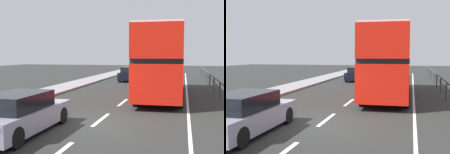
# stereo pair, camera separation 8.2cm
# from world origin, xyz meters

# --- Properties ---
(ground_plane) EXTENTS (75.48, 120.00, 0.10)m
(ground_plane) POSITION_xyz_m (0.00, 0.00, -0.05)
(ground_plane) COLOR #272927
(lane_paint_markings) EXTENTS (3.63, 46.00, 0.01)m
(lane_paint_markings) POSITION_xyz_m (2.04, 8.32, 0.00)
(lane_paint_markings) COLOR silver
(lane_paint_markings) RESTS_ON ground
(bridge_side_railing) EXTENTS (0.10, 42.00, 1.10)m
(bridge_side_railing) POSITION_xyz_m (5.32, 9.00, 0.89)
(bridge_side_railing) COLOR #434349
(bridge_side_railing) RESTS_ON ground
(double_decker_bus_red) EXTENTS (2.61, 11.42, 4.23)m
(double_decker_bus_red) POSITION_xyz_m (1.97, 8.28, 2.27)
(double_decker_bus_red) COLOR red
(double_decker_bus_red) RESTS_ON ground
(hatchback_car_near) EXTENTS (1.83, 4.59, 1.39)m
(hatchback_car_near) POSITION_xyz_m (-2.09, -2.02, 0.67)
(hatchback_car_near) COLOR gray
(hatchback_car_near) RESTS_ON ground
(sedan_car_ahead) EXTENTS (1.95, 4.60, 1.40)m
(sedan_car_ahead) POSITION_xyz_m (-1.86, 18.45, 0.68)
(sedan_car_ahead) COLOR black
(sedan_car_ahead) RESTS_ON ground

